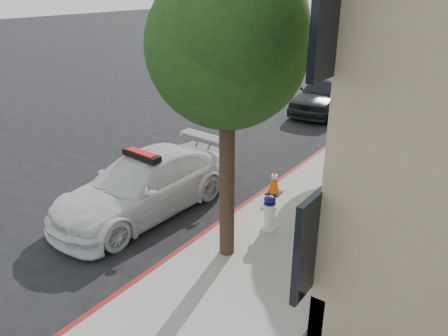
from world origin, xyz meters
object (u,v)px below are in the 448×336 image
at_px(parked_car_mid, 325,94).
at_px(fire_hydrant, 269,213).
at_px(police_car, 144,185).
at_px(parked_car_far, 401,71).
at_px(traffic_cone, 274,181).

height_order(parked_car_mid, fire_hydrant, parked_car_mid).
bearing_deg(police_car, parked_car_far, 90.16).
xyz_separation_m(police_car, fire_hydrant, (3.04, 0.83, -0.17)).
distance_m(police_car, fire_hydrant, 3.16).
distance_m(parked_car_mid, parked_car_far, 7.55).
distance_m(parked_car_far, traffic_cone, 16.04).
bearing_deg(traffic_cone, parked_car_far, 94.11).
distance_m(police_car, traffic_cone, 3.34).
bearing_deg(traffic_cone, parked_car_mid, 105.33).
height_order(parked_car_mid, parked_car_far, parked_car_mid).
bearing_deg(fire_hydrant, police_car, 175.94).
distance_m(parked_car_mid, traffic_cone, 8.87).
relative_size(parked_car_mid, traffic_cone, 6.59).
height_order(parked_car_mid, traffic_cone, parked_car_mid).
xyz_separation_m(police_car, parked_car_mid, (-0.09, 11.00, 0.07)).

